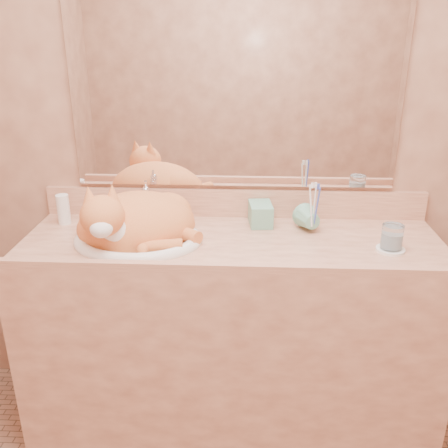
{
  "coord_description": "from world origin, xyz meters",
  "views": [
    {
      "loc": [
        0.06,
        -1.01,
        1.61
      ],
      "look_at": [
        -0.03,
        0.7,
        0.93
      ],
      "focal_mm": 40.0,
      "sensor_mm": 36.0,
      "label": 1
    }
  ],
  "objects_px": {
    "soap_dispenser": "(263,207)",
    "vanity_counter": "(231,335)",
    "cat": "(133,220)",
    "sink_basin": "(137,223)",
    "water_glass": "(392,237)",
    "toothbrush_cup": "(313,224)"
  },
  "relations": [
    {
      "from": "soap_dispenser",
      "to": "vanity_counter",
      "type": "bearing_deg",
      "value": -143.24
    },
    {
      "from": "cat",
      "to": "soap_dispenser",
      "type": "relative_size",
      "value": 2.28
    },
    {
      "from": "sink_basin",
      "to": "water_glass",
      "type": "height_order",
      "value": "sink_basin"
    },
    {
      "from": "sink_basin",
      "to": "toothbrush_cup",
      "type": "xyz_separation_m",
      "value": [
        0.67,
        0.1,
        -0.03
      ]
    },
    {
      "from": "water_glass",
      "to": "sink_basin",
      "type": "bearing_deg",
      "value": 177.41
    },
    {
      "from": "cat",
      "to": "soap_dispenser",
      "type": "distance_m",
      "value": 0.5
    },
    {
      "from": "cat",
      "to": "soap_dispenser",
      "type": "bearing_deg",
      "value": -6.25
    },
    {
      "from": "toothbrush_cup",
      "to": "sink_basin",
      "type": "bearing_deg",
      "value": -171.78
    },
    {
      "from": "toothbrush_cup",
      "to": "water_glass",
      "type": "xyz_separation_m",
      "value": [
        0.27,
        -0.14,
        0.01
      ]
    },
    {
      "from": "water_glass",
      "to": "toothbrush_cup",
      "type": "bearing_deg",
      "value": 152.52
    },
    {
      "from": "cat",
      "to": "soap_dispenser",
      "type": "height_order",
      "value": "cat"
    },
    {
      "from": "toothbrush_cup",
      "to": "water_glass",
      "type": "relative_size",
      "value": 1.11
    },
    {
      "from": "vanity_counter",
      "to": "cat",
      "type": "height_order",
      "value": "cat"
    },
    {
      "from": "vanity_counter",
      "to": "sink_basin",
      "type": "distance_m",
      "value": 0.61
    },
    {
      "from": "sink_basin",
      "to": "soap_dispenser",
      "type": "distance_m",
      "value": 0.49
    },
    {
      "from": "vanity_counter",
      "to": "soap_dispenser",
      "type": "xyz_separation_m",
      "value": [
        0.12,
        0.11,
        0.52
      ]
    },
    {
      "from": "soap_dispenser",
      "to": "sink_basin",
      "type": "bearing_deg",
      "value": -170.7
    },
    {
      "from": "soap_dispenser",
      "to": "toothbrush_cup",
      "type": "relative_size",
      "value": 1.99
    },
    {
      "from": "sink_basin",
      "to": "water_glass",
      "type": "xyz_separation_m",
      "value": [
        0.93,
        -0.04,
        -0.02
      ]
    },
    {
      "from": "vanity_counter",
      "to": "cat",
      "type": "relative_size",
      "value": 3.51
    },
    {
      "from": "vanity_counter",
      "to": "sink_basin",
      "type": "height_order",
      "value": "sink_basin"
    },
    {
      "from": "cat",
      "to": "toothbrush_cup",
      "type": "bearing_deg",
      "value": -12.52
    }
  ]
}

